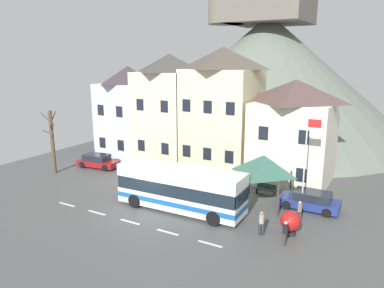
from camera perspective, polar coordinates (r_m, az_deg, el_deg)
ground_plane at (r=26.33m, az=-7.47°, el=-10.78°), size 40.00×60.00×0.07m
townhouse_00 at (r=40.73m, az=-9.81°, el=5.01°), size 5.02×6.20×9.88m
townhouse_01 at (r=37.56m, az=-3.47°, el=5.44°), size 5.65×6.29×11.11m
townhouse_02 at (r=34.51m, az=4.73°, el=5.22°), size 6.43×5.97×11.69m
townhouse_03 at (r=32.85m, az=15.64°, el=1.92°), size 6.46×6.65×8.93m
hilltop_castle at (r=51.53m, az=11.60°, el=10.78°), size 38.30×38.30×23.96m
transit_bus at (r=26.09m, az=-1.81°, el=-7.08°), size 9.44×2.88×3.13m
bus_shelter at (r=27.07m, az=11.16°, el=-3.21°), size 3.60×3.60×3.81m
parked_car_00 at (r=37.60m, az=-14.53°, el=-2.60°), size 4.30×2.22×1.32m
parked_car_01 at (r=33.81m, az=-5.70°, el=-4.07°), size 4.61×2.40×1.23m
parked_car_02 at (r=27.87m, az=18.02°, el=-8.42°), size 4.22×1.96×1.34m
pedestrian_00 at (r=25.65m, az=16.50°, el=-10.06°), size 0.32×0.32×1.44m
pedestrian_01 at (r=23.23m, az=10.82°, el=-12.01°), size 0.34×0.32×1.55m
pedestrian_02 at (r=22.30m, az=14.42°, el=-13.19°), size 0.30×0.33×1.54m
public_bench at (r=29.91m, az=11.53°, el=-6.91°), size 1.59×0.48×0.87m
flagpole at (r=26.43m, az=17.47°, el=-2.11°), size 0.95×0.10×6.73m
harbour_buoy at (r=23.70m, az=15.16°, el=-11.69°), size 1.27×1.27×1.52m
bare_tree_00 at (r=36.39m, az=-21.06°, el=0.41°), size 1.97×1.53×5.98m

